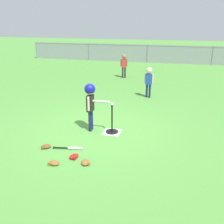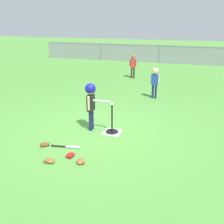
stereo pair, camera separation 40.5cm
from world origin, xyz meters
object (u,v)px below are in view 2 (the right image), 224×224
(fielder_near_right, at_px, (155,79))
(spare_bat_silver, at_px, (70,147))
(fielder_deep_left, at_px, (133,63))
(glove_by_plate, at_px, (50,161))
(glove_tossed_aside, at_px, (45,144))
(batter_child, at_px, (91,97))
(glove_outfield_drop, at_px, (70,155))
(glove_near_bats, at_px, (80,161))
(batting_tee, at_px, (112,128))
(baseball_on_tee, at_px, (112,104))

(fielder_near_right, relative_size, spare_bat_silver, 1.67)
(fielder_deep_left, height_order, glove_by_plate, fielder_deep_left)
(fielder_near_right, relative_size, glove_tossed_aside, 4.18)
(fielder_deep_left, bearing_deg, batter_child, -86.26)
(glove_tossed_aside, bearing_deg, batter_child, 59.79)
(glove_by_plate, bearing_deg, batter_child, 83.57)
(fielder_deep_left, height_order, glove_tossed_aside, fielder_deep_left)
(glove_by_plate, xyz_separation_m, glove_outfield_drop, (0.29, 0.34, 0.00))
(glove_near_bats, bearing_deg, glove_outfield_drop, 151.50)
(batter_child, height_order, glove_outfield_drop, batter_child)
(fielder_deep_left, height_order, spare_bat_silver, fielder_deep_left)
(batter_child, relative_size, glove_by_plate, 5.07)
(batting_tee, xyz_separation_m, baseball_on_tee, (0.00, -0.00, 0.64))
(fielder_deep_left, relative_size, glove_near_bats, 4.34)
(spare_bat_silver, distance_m, glove_tossed_aside, 0.60)
(baseball_on_tee, height_order, glove_tossed_aside, baseball_on_tee)
(glove_by_plate, bearing_deg, glove_near_bats, 15.54)
(baseball_on_tee, relative_size, fielder_deep_left, 0.06)
(spare_bat_silver, bearing_deg, batter_child, 85.55)
(batter_child, height_order, glove_by_plate, batter_child)
(glove_tossed_aside, bearing_deg, fielder_deep_left, 87.94)
(fielder_deep_left, xyz_separation_m, glove_tossed_aside, (-0.27, -7.50, -0.70))
(baseball_on_tee, relative_size, spare_bat_silver, 0.11)
(glove_by_plate, height_order, glove_tossed_aside, same)
(batter_child, height_order, glove_tossed_aside, batter_child)
(fielder_near_right, xyz_separation_m, glove_outfield_drop, (-1.01, -4.73, -0.68))
(batter_child, bearing_deg, fielder_deep_left, 93.74)
(fielder_deep_left, distance_m, glove_by_plate, 8.13)
(spare_bat_silver, distance_m, glove_outfield_drop, 0.38)
(fielder_deep_left, distance_m, glove_near_bats, 8.00)
(fielder_near_right, bearing_deg, baseball_on_tee, -99.50)
(baseball_on_tee, distance_m, fielder_deep_left, 6.40)
(batter_child, distance_m, glove_by_plate, 1.97)
(batter_child, bearing_deg, spare_bat_silver, -94.45)
(fielder_deep_left, relative_size, glove_by_plate, 4.67)
(batting_tee, bearing_deg, spare_bat_silver, -120.16)
(spare_bat_silver, bearing_deg, glove_near_bats, -46.02)
(glove_by_plate, relative_size, glove_outfield_drop, 0.93)
(batting_tee, xyz_separation_m, glove_outfield_drop, (-0.46, -1.44, -0.08))
(glove_by_plate, bearing_deg, fielder_deep_left, 91.52)
(batting_tee, relative_size, glove_by_plate, 2.94)
(batting_tee, height_order, glove_near_bats, batting_tee)
(baseball_on_tee, height_order, fielder_deep_left, fielder_deep_left)
(fielder_deep_left, bearing_deg, baseball_on_tee, -81.29)
(baseball_on_tee, height_order, fielder_near_right, fielder_near_right)
(baseball_on_tee, height_order, batter_child, batter_child)
(fielder_deep_left, bearing_deg, fielder_near_right, -63.35)
(glove_by_plate, bearing_deg, spare_bat_silver, 80.38)
(fielder_near_right, bearing_deg, glove_near_bats, -98.17)
(baseball_on_tee, height_order, spare_bat_silver, baseball_on_tee)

